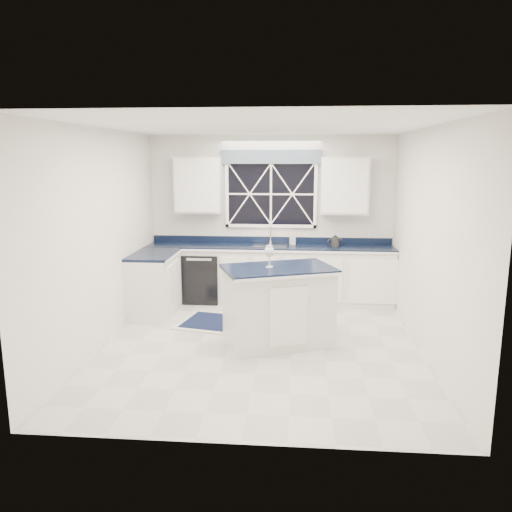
# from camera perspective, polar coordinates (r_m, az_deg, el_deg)

# --- Properties ---
(ground) EXTENTS (4.50, 4.50, 0.00)m
(ground) POSITION_cam_1_polar(r_m,az_deg,el_deg) (6.44, 0.55, -10.11)
(ground) COLOR beige
(ground) RESTS_ON ground
(back_wall) EXTENTS (4.00, 0.10, 2.70)m
(back_wall) POSITION_cam_1_polar(r_m,az_deg,el_deg) (8.30, 1.72, 4.35)
(back_wall) COLOR silver
(back_wall) RESTS_ON ground
(base_cabinets) EXTENTS (3.99, 1.60, 0.90)m
(base_cabinets) POSITION_cam_1_polar(r_m,az_deg,el_deg) (8.03, -0.86, -2.41)
(base_cabinets) COLOR silver
(base_cabinets) RESTS_ON ground
(countertop) EXTENTS (3.98, 0.64, 0.04)m
(countertop) POSITION_cam_1_polar(r_m,az_deg,el_deg) (8.07, 1.59, 1.06)
(countertop) COLOR black
(countertop) RESTS_ON base_cabinets
(dishwasher) EXTENTS (0.60, 0.58, 0.82)m
(dishwasher) POSITION_cam_1_polar(r_m,az_deg,el_deg) (8.31, -6.04, -2.29)
(dishwasher) COLOR black
(dishwasher) RESTS_ON ground
(window) EXTENTS (1.65, 0.09, 1.26)m
(window) POSITION_cam_1_polar(r_m,az_deg,el_deg) (8.21, 1.72, 7.64)
(window) COLOR black
(window) RESTS_ON ground
(upper_cabinets) EXTENTS (3.10, 0.34, 0.90)m
(upper_cabinets) POSITION_cam_1_polar(r_m,az_deg,el_deg) (8.09, 1.68, 8.08)
(upper_cabinets) COLOR silver
(upper_cabinets) RESTS_ON ground
(faucet) EXTENTS (0.05, 0.20, 0.30)m
(faucet) POSITION_cam_1_polar(r_m,az_deg,el_deg) (8.23, 1.67, 2.52)
(faucet) COLOR #BBBBBE
(faucet) RESTS_ON countertop
(island) EXTENTS (1.54, 1.23, 1.00)m
(island) POSITION_cam_1_polar(r_m,az_deg,el_deg) (6.33, 2.56, -5.67)
(island) COLOR silver
(island) RESTS_ON ground
(rug) EXTENTS (1.62, 1.18, 0.02)m
(rug) POSITION_cam_1_polar(r_m,az_deg,el_deg) (7.19, -2.93, -7.73)
(rug) COLOR beige
(rug) RESTS_ON ground
(kettle) EXTENTS (0.25, 0.21, 0.19)m
(kettle) POSITION_cam_1_polar(r_m,az_deg,el_deg) (8.10, 9.02, 1.73)
(kettle) COLOR #2A2A2C
(kettle) RESTS_ON countertop
(wine_glass) EXTENTS (0.12, 0.12, 0.27)m
(wine_glass) POSITION_cam_1_polar(r_m,az_deg,el_deg) (6.16, 1.53, 0.44)
(wine_glass) COLOR silver
(wine_glass) RESTS_ON island
(soap_bottle) EXTENTS (0.10, 0.11, 0.18)m
(soap_bottle) POSITION_cam_1_polar(r_m,az_deg,el_deg) (8.17, 4.19, 1.94)
(soap_bottle) COLOR silver
(soap_bottle) RESTS_ON countertop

